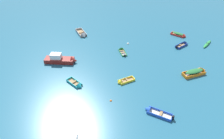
{
  "coord_description": "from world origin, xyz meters",
  "views": [
    {
      "loc": [
        -5.72,
        -5.39,
        19.27
      ],
      "look_at": [
        0.0,
        20.26,
        0.15
      ],
      "focal_mm": 33.64,
      "sensor_mm": 36.0,
      "label": 1
    }
  ],
  "objects_px": {
    "rowboat_blue_back_row_left": "(153,111)",
    "mooring_buoy_trailing": "(111,101)",
    "rowboat_orange_far_back": "(197,72)",
    "motor_launch_maroon_cluster_inner": "(62,59)",
    "rowboat_deep_blue_near_camera": "(184,44)",
    "rowboat_green_near_left": "(122,50)",
    "rowboat_red_midfield_left": "(180,35)",
    "rowboat_turquoise_outer_right": "(77,85)",
    "kayak_green_near_right": "(207,44)",
    "rowboat_yellow_far_right": "(122,82)",
    "rowboat_grey_outer_left": "(83,35)",
    "mooring_buoy_central": "(128,44)"
  },
  "relations": [
    {
      "from": "rowboat_green_near_left",
      "to": "rowboat_grey_outer_left",
      "type": "relative_size",
      "value": 0.67
    },
    {
      "from": "rowboat_green_near_left",
      "to": "rowboat_blue_back_row_left",
      "type": "relative_size",
      "value": 0.88
    },
    {
      "from": "rowboat_red_midfield_left",
      "to": "rowboat_turquoise_outer_right",
      "type": "relative_size",
      "value": 1.04
    },
    {
      "from": "rowboat_deep_blue_near_camera",
      "to": "rowboat_green_near_left",
      "type": "bearing_deg",
      "value": 177.76
    },
    {
      "from": "rowboat_grey_outer_left",
      "to": "rowboat_orange_far_back",
      "type": "bearing_deg",
      "value": -46.56
    },
    {
      "from": "rowboat_blue_back_row_left",
      "to": "mooring_buoy_trailing",
      "type": "distance_m",
      "value": 5.55
    },
    {
      "from": "rowboat_red_midfield_left",
      "to": "rowboat_turquoise_outer_right",
      "type": "xyz_separation_m",
      "value": [
        -21.38,
        -10.9,
        -0.11
      ]
    },
    {
      "from": "rowboat_deep_blue_near_camera",
      "to": "rowboat_yellow_far_right",
      "type": "bearing_deg",
      "value": -149.79
    },
    {
      "from": "motor_launch_maroon_cluster_inner",
      "to": "rowboat_blue_back_row_left",
      "type": "height_order",
      "value": "motor_launch_maroon_cluster_inner"
    },
    {
      "from": "rowboat_orange_far_back",
      "to": "kayak_green_near_right",
      "type": "relative_size",
      "value": 1.31
    },
    {
      "from": "rowboat_orange_far_back",
      "to": "motor_launch_maroon_cluster_inner",
      "type": "height_order",
      "value": "motor_launch_maroon_cluster_inner"
    },
    {
      "from": "rowboat_grey_outer_left",
      "to": "kayak_green_near_right",
      "type": "height_order",
      "value": "rowboat_grey_outer_left"
    },
    {
      "from": "rowboat_grey_outer_left",
      "to": "rowboat_yellow_far_right",
      "type": "xyz_separation_m",
      "value": [
        3.98,
        -16.0,
        -0.07
      ]
    },
    {
      "from": "rowboat_orange_far_back",
      "to": "mooring_buoy_central",
      "type": "relative_size",
      "value": 9.69
    },
    {
      "from": "rowboat_turquoise_outer_right",
      "to": "rowboat_blue_back_row_left",
      "type": "relative_size",
      "value": 0.91
    },
    {
      "from": "rowboat_yellow_far_right",
      "to": "rowboat_blue_back_row_left",
      "type": "height_order",
      "value": "rowboat_blue_back_row_left"
    },
    {
      "from": "rowboat_grey_outer_left",
      "to": "rowboat_blue_back_row_left",
      "type": "xyz_separation_m",
      "value": [
        6.19,
        -22.34,
        -0.04
      ]
    },
    {
      "from": "mooring_buoy_central",
      "to": "rowboat_grey_outer_left",
      "type": "bearing_deg",
      "value": 146.85
    },
    {
      "from": "rowboat_blue_back_row_left",
      "to": "rowboat_yellow_far_right",
      "type": "bearing_deg",
      "value": 109.22
    },
    {
      "from": "motor_launch_maroon_cluster_inner",
      "to": "rowboat_deep_blue_near_camera",
      "type": "xyz_separation_m",
      "value": [
        22.23,
        0.84,
        -0.35
      ]
    },
    {
      "from": "mooring_buoy_central",
      "to": "rowboat_blue_back_row_left",
      "type": "bearing_deg",
      "value": -95.86
    },
    {
      "from": "kayak_green_near_right",
      "to": "rowboat_blue_back_row_left",
      "type": "xyz_separation_m",
      "value": [
        -16.06,
        -13.61,
        0.0
      ]
    },
    {
      "from": "rowboat_orange_far_back",
      "to": "rowboat_turquoise_outer_right",
      "type": "relative_size",
      "value": 1.41
    },
    {
      "from": "rowboat_blue_back_row_left",
      "to": "rowboat_orange_far_back",
      "type": "bearing_deg",
      "value": 32.28
    },
    {
      "from": "rowboat_yellow_far_right",
      "to": "kayak_green_near_right",
      "type": "height_order",
      "value": "rowboat_yellow_far_right"
    },
    {
      "from": "rowboat_green_near_left",
      "to": "rowboat_grey_outer_left",
      "type": "xyz_separation_m",
      "value": [
        -6.1,
        7.45,
        0.1
      ]
    },
    {
      "from": "rowboat_red_midfield_left",
      "to": "kayak_green_near_right",
      "type": "height_order",
      "value": "rowboat_red_midfield_left"
    },
    {
      "from": "rowboat_green_near_left",
      "to": "rowboat_orange_far_back",
      "type": "height_order",
      "value": "rowboat_orange_far_back"
    },
    {
      "from": "rowboat_orange_far_back",
      "to": "rowboat_grey_outer_left",
      "type": "bearing_deg",
      "value": 133.44
    },
    {
      "from": "rowboat_turquoise_outer_right",
      "to": "motor_launch_maroon_cluster_inner",
      "type": "bearing_deg",
      "value": 106.71
    },
    {
      "from": "rowboat_grey_outer_left",
      "to": "rowboat_blue_back_row_left",
      "type": "bearing_deg",
      "value": -74.51
    },
    {
      "from": "rowboat_yellow_far_right",
      "to": "mooring_buoy_central",
      "type": "distance_m",
      "value": 11.51
    },
    {
      "from": "rowboat_blue_back_row_left",
      "to": "kayak_green_near_right",
      "type": "bearing_deg",
      "value": 40.28
    },
    {
      "from": "rowboat_green_near_left",
      "to": "motor_launch_maroon_cluster_inner",
      "type": "height_order",
      "value": "motor_launch_maroon_cluster_inner"
    },
    {
      "from": "rowboat_red_midfield_left",
      "to": "mooring_buoy_trailing",
      "type": "xyz_separation_m",
      "value": [
        -17.42,
        -14.85,
        -0.26
      ]
    },
    {
      "from": "rowboat_deep_blue_near_camera",
      "to": "rowboat_blue_back_row_left",
      "type": "height_order",
      "value": "rowboat_blue_back_row_left"
    },
    {
      "from": "rowboat_red_midfield_left",
      "to": "rowboat_turquoise_outer_right",
      "type": "distance_m",
      "value": 24.0
    },
    {
      "from": "rowboat_grey_outer_left",
      "to": "rowboat_orange_far_back",
      "type": "xyz_separation_m",
      "value": [
        15.55,
        -16.43,
        0.16
      ]
    },
    {
      "from": "rowboat_green_near_left",
      "to": "motor_launch_maroon_cluster_inner",
      "type": "bearing_deg",
      "value": -172.89
    },
    {
      "from": "rowboat_orange_far_back",
      "to": "rowboat_turquoise_outer_right",
      "type": "xyz_separation_m",
      "value": [
        -17.94,
        1.11,
        -0.21
      ]
    },
    {
      "from": "motor_launch_maroon_cluster_inner",
      "to": "rowboat_blue_back_row_left",
      "type": "relative_size",
      "value": 1.69
    },
    {
      "from": "mooring_buoy_trailing",
      "to": "rowboat_turquoise_outer_right",
      "type": "bearing_deg",
      "value": 135.01
    },
    {
      "from": "rowboat_deep_blue_near_camera",
      "to": "mooring_buoy_trailing",
      "type": "height_order",
      "value": "rowboat_deep_blue_near_camera"
    },
    {
      "from": "rowboat_green_near_left",
      "to": "mooring_buoy_trailing",
      "type": "distance_m",
      "value": 12.66
    },
    {
      "from": "rowboat_deep_blue_near_camera",
      "to": "rowboat_blue_back_row_left",
      "type": "distance_m",
      "value": 18.57
    },
    {
      "from": "rowboat_orange_far_back",
      "to": "motor_launch_maroon_cluster_inner",
      "type": "relative_size",
      "value": 0.76
    },
    {
      "from": "rowboat_red_midfield_left",
      "to": "mooring_buoy_central",
      "type": "relative_size",
      "value": 7.1
    },
    {
      "from": "rowboat_grey_outer_left",
      "to": "rowboat_deep_blue_near_camera",
      "type": "height_order",
      "value": "rowboat_grey_outer_left"
    },
    {
      "from": "rowboat_turquoise_outer_right",
      "to": "mooring_buoy_central",
      "type": "xyz_separation_m",
      "value": [
        10.34,
        10.12,
        -0.16
      ]
    },
    {
      "from": "rowboat_red_midfield_left",
      "to": "rowboat_blue_back_row_left",
      "type": "xyz_separation_m",
      "value": [
        -12.81,
        -17.92,
        -0.1
      ]
    }
  ]
}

